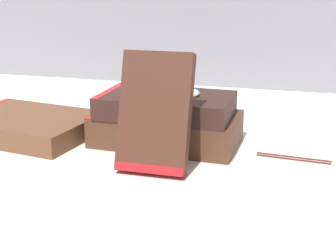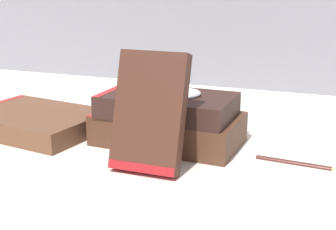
{
  "view_description": "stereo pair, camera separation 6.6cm",
  "coord_description": "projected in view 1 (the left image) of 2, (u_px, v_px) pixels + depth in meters",
  "views": [
    {
      "loc": [
        0.2,
        -0.68,
        0.26
      ],
      "look_at": [
        0.02,
        -0.01,
        0.06
      ],
      "focal_mm": 50.0,
      "sensor_mm": 36.0,
      "label": 1
    },
    {
      "loc": [
        0.26,
        -0.66,
        0.26
      ],
      "look_at": [
        0.02,
        -0.01,
        0.06
      ],
      "focal_mm": 50.0,
      "sensor_mm": 36.0,
      "label": 2
    }
  ],
  "objects": [
    {
      "name": "book_side_left",
      "position": [
        24.0,
        125.0,
        0.8
      ],
      "size": [
        0.25,
        0.19,
        0.03
      ],
      "rotation": [
        0.0,
        0.0,
        -0.15
      ],
      "color": "brown",
      "rests_on": "ground_plane"
    },
    {
      "name": "fountain_pen",
      "position": [
        298.0,
        157.0,
        0.69
      ],
      "size": [
        0.12,
        0.02,
        0.01
      ],
      "rotation": [
        0.0,
        0.0,
        -0.08
      ],
      "color": "#471E19",
      "rests_on": "ground_plane"
    },
    {
      "name": "book_leaning_front",
      "position": [
        155.0,
        116.0,
        0.64
      ],
      "size": [
        0.1,
        0.07,
        0.16
      ],
      "rotation": [
        -0.31,
        0.0,
        0.0
      ],
      "color": "#422319",
      "rests_on": "ground_plane"
    },
    {
      "name": "book_flat_top",
      "position": [
        163.0,
        105.0,
        0.74
      ],
      "size": [
        0.21,
        0.13,
        0.03
      ],
      "rotation": [
        0.0,
        0.0,
        -0.03
      ],
      "color": "#331E19",
      "rests_on": "book_flat_bottom"
    },
    {
      "name": "book_flat_bottom",
      "position": [
        164.0,
        128.0,
        0.76
      ],
      "size": [
        0.23,
        0.14,
        0.05
      ],
      "rotation": [
        0.0,
        0.0,
        -0.05
      ],
      "color": "#4C2D1E",
      "rests_on": "ground_plane"
    },
    {
      "name": "ground_plane",
      "position": [
        159.0,
        144.0,
        0.75
      ],
      "size": [
        3.0,
        3.0,
        0.0
      ],
      "primitive_type": "plane",
      "color": "silver"
    },
    {
      "name": "reading_glasses",
      "position": [
        160.0,
        114.0,
        0.92
      ],
      "size": [
        0.12,
        0.08,
        0.0
      ],
      "rotation": [
        0.0,
        0.0,
        0.33
      ],
      "color": "#4C3828",
      "rests_on": "ground_plane"
    },
    {
      "name": "pocket_watch",
      "position": [
        181.0,
        93.0,
        0.73
      ],
      "size": [
        0.06,
        0.06,
        0.01
      ],
      "color": "silver",
      "rests_on": "book_flat_top"
    }
  ]
}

